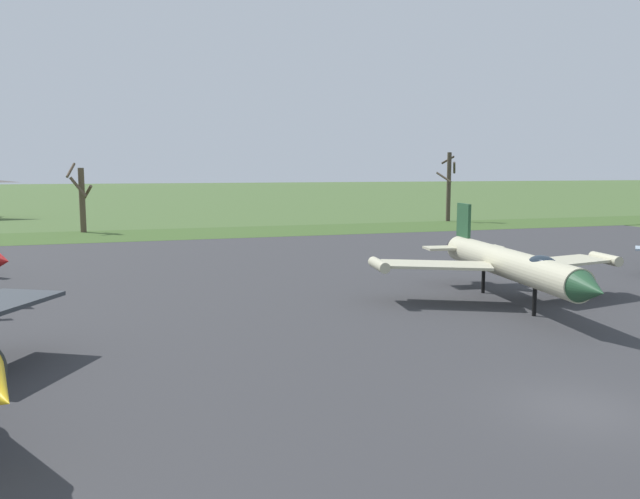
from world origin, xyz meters
name	(u,v)px	position (x,y,z in m)	size (l,w,h in m)	color
ground_plane	(582,411)	(0.00, 0.00, 0.00)	(600.00, 600.00, 0.00)	#425B2D
asphalt_apron	(355,294)	(0.00, 17.46, 0.03)	(90.77, 58.19, 0.05)	#333335
grass_verge_strip	(236,232)	(0.00, 52.56, 0.03)	(150.77, 12.00, 0.06)	#385424
jet_fighter_front_right	(510,263)	(6.19, 12.54, 2.09)	(13.13, 14.71, 4.71)	#B7B293
bare_tree_left_of_center	(82,197)	(-15.44, 57.38, 3.74)	(2.61, 2.64, 7.36)	brown
bare_tree_center	(449,185)	(28.49, 58.38, 4.73)	(2.65, 2.66, 8.80)	#42382D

